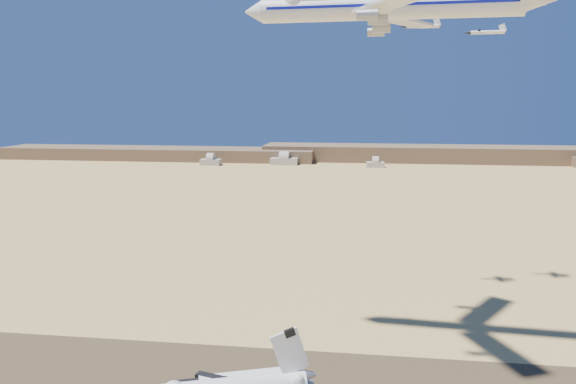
# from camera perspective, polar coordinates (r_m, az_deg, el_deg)

# --- Properties ---
(ridgeline) EXTENTS (960.00, 90.00, 18.00)m
(ridgeline) POSITION_cam_1_polar(r_m,az_deg,el_deg) (660.73, 11.01, 3.66)
(ridgeline) COLOR brown
(ridgeline) RESTS_ON ground
(hangars) EXTENTS (200.50, 29.50, 30.00)m
(hangars) POSITION_cam_1_polar(r_m,az_deg,el_deg) (618.33, -0.82, 3.18)
(hangars) COLOR beige
(hangars) RESTS_ON ground
(carrier_747) EXTENTS (83.90, 64.88, 20.90)m
(carrier_747) POSITION_cam_1_polar(r_m,az_deg,el_deg) (163.81, 9.20, 18.00)
(carrier_747) COLOR silver
(chase_jet_c) EXTENTS (14.80, 8.08, 3.69)m
(chase_jet_c) POSITION_cam_1_polar(r_m,az_deg,el_deg) (216.45, 13.44, 16.08)
(chase_jet_c) COLOR silver
(chase_jet_d) EXTENTS (15.27, 8.26, 3.80)m
(chase_jet_d) POSITION_cam_1_polar(r_m,az_deg,el_deg) (229.17, 19.53, 15.06)
(chase_jet_d) COLOR silver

